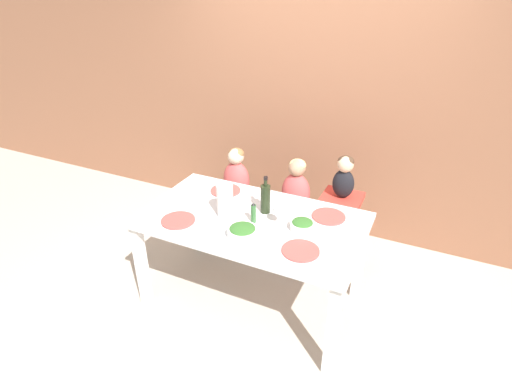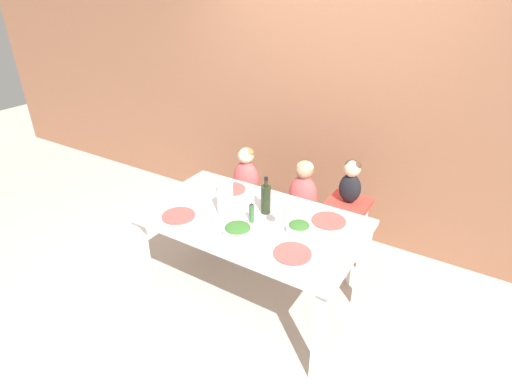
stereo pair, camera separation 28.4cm
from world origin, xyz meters
TOP-DOWN VIEW (x-y plane):
  - ground_plane at (0.00, 0.00)m, footprint 14.00×14.00m
  - wall_back at (0.00, 1.33)m, footprint 10.00×0.06m
  - dining_table at (0.00, 0.00)m, footprint 1.60×0.91m
  - chair_far_left at (-0.49, 0.70)m, footprint 0.38×0.40m
  - chair_far_center at (0.08, 0.70)m, footprint 0.38×0.40m
  - chair_right_highchair at (0.48, 0.70)m, footprint 0.32×0.34m
  - person_child_left at (-0.49, 0.70)m, footprint 0.25×0.18m
  - person_child_center at (0.08, 0.70)m, footprint 0.25×0.18m
  - person_baby_right at (0.48, 0.70)m, footprint 0.18×0.14m
  - wine_bottle at (0.05, 0.12)m, footprint 0.07×0.07m
  - paper_towel_roll at (-0.19, -0.04)m, footprint 0.12×0.12m
  - wine_glass_near at (0.20, 0.01)m, footprint 0.07×0.07m
  - salad_bowl_large at (0.04, -0.23)m, footprint 0.21×0.21m
  - salad_bowl_small at (0.38, 0.01)m, footprint 0.17×0.17m
  - dinner_plate_front_left at (-0.46, -0.26)m, footprint 0.24×0.24m
  - dinner_plate_back_left at (-0.37, 0.28)m, footprint 0.24×0.24m
  - dinner_plate_back_right at (0.50, 0.25)m, footprint 0.24×0.24m
  - dinner_plate_front_right at (0.45, -0.23)m, footprint 0.24×0.24m
  - condiment_bottle_hot_sauce at (0.03, -0.04)m, footprint 0.04×0.04m

SIDE VIEW (x-z plane):
  - ground_plane at x=0.00m, z-range 0.00..0.00m
  - chair_far_left at x=-0.49m, z-range 0.16..0.64m
  - chair_far_center at x=0.08m, z-range 0.16..0.64m
  - chair_right_highchair at x=0.48m, z-range 0.19..0.89m
  - dining_table at x=0.00m, z-range 0.28..1.04m
  - person_child_left at x=-0.49m, z-range 0.47..0.95m
  - person_child_center at x=0.08m, z-range 0.47..0.95m
  - dinner_plate_front_left at x=-0.46m, z-range 0.76..0.77m
  - dinner_plate_back_left at x=-0.37m, z-range 0.76..0.77m
  - dinner_plate_back_right at x=0.50m, z-range 0.76..0.77m
  - dinner_plate_front_right at x=0.45m, z-range 0.76..0.77m
  - salad_bowl_large at x=0.04m, z-range 0.76..0.84m
  - salad_bowl_small at x=0.38m, z-range 0.76..0.84m
  - condiment_bottle_hot_sauce at x=0.03m, z-range 0.75..0.91m
  - wine_glass_near at x=0.20m, z-range 0.79..0.94m
  - wine_bottle at x=0.05m, z-range 0.73..1.02m
  - paper_towel_roll at x=-0.19m, z-range 0.76..1.00m
  - person_baby_right at x=0.48m, z-range 0.71..1.08m
  - wall_back at x=0.00m, z-range 0.00..2.70m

